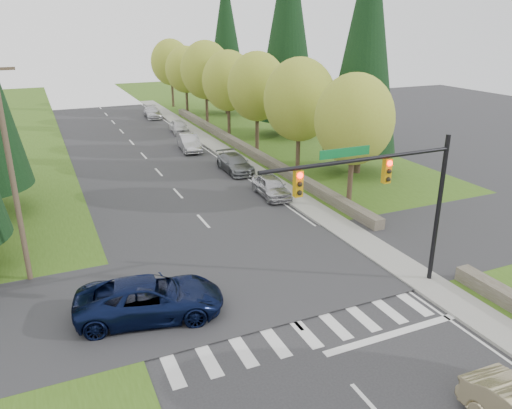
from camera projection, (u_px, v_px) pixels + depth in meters
ground at (354, 386)px, 16.28m from camera, size 120.00×120.00×0.00m
grass_east at (346, 174)px, 38.34m from camera, size 14.00×110.00×0.06m
cross_street at (255, 277)px, 23.12m from camera, size 120.00×8.00×0.10m
sidewalk_east at (263, 176)px, 37.71m from camera, size 1.80×80.00×0.13m
curb_east at (253, 178)px, 37.38m from camera, size 0.20×80.00×0.13m
stone_wall_north at (243, 147)px, 45.10m from camera, size 0.70×40.00×0.70m
traffic_signal at (389, 185)px, 20.05m from camera, size 8.70×0.37×6.80m
utility_pole at (11, 173)px, 21.12m from camera, size 1.60×0.24×10.00m
decid_tree_0 at (354, 120)px, 29.81m from camera, size 4.80×4.80×8.37m
decid_tree_1 at (300, 100)px, 35.76m from camera, size 5.20×5.20×8.80m
decid_tree_2 at (257, 87)px, 41.63m from camera, size 5.00×5.00×8.82m
decid_tree_3 at (228, 81)px, 47.75m from camera, size 5.00×5.00×8.55m
decid_tree_4 at (206, 70)px, 53.63m from camera, size 5.40×5.40×9.18m
decid_tree_5 at (185, 70)px, 59.73m from camera, size 4.80×4.80×8.30m
decid_tree_6 at (171, 62)px, 65.64m from camera, size 5.20×5.20×8.86m
conifer_e_a at (366, 41)px, 35.30m from camera, size 5.44×5.44×17.80m
conifer_e_b at (288, 24)px, 47.31m from camera, size 6.12×6.12×19.80m
conifer_e_c at (226, 36)px, 59.43m from camera, size 5.10×5.10×16.80m
suv_navy at (150, 299)px, 19.85m from camera, size 6.25×3.81×1.62m
parked_car_a at (271, 186)px, 33.44m from camera, size 1.92×4.22×1.40m
parked_car_b at (235, 163)px, 38.88m from camera, size 1.91×4.63×1.34m
parked_car_c at (189, 143)px, 45.11m from camera, size 1.99×4.60×1.47m
parked_car_d at (179, 126)px, 52.14m from camera, size 1.87×4.05×1.35m
parked_car_e at (153, 113)px, 60.08m from camera, size 2.03×4.47×1.27m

